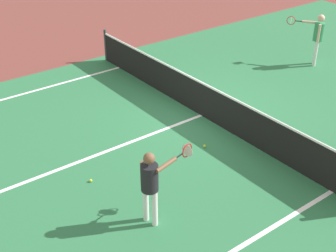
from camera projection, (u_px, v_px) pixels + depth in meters
ground_plane at (201, 115)px, 12.49m from camera, size 60.00×60.00×0.00m
court_surface_inbounds at (201, 115)px, 12.48m from camera, size 10.62×24.40×0.00m
line_center_service at (96, 155)px, 10.81m from camera, size 0.10×6.40×0.01m
net at (202, 99)px, 12.24m from camera, size 9.88×0.09×1.07m
player_near at (151, 180)px, 8.38m from camera, size 0.41×1.18×1.54m
player_far at (318, 34)px, 15.04m from camera, size 1.12×0.67×1.68m
tennis_ball_mid_court at (91, 181)px, 9.91m from camera, size 0.07×0.07×0.07m
tennis_ball_near_net at (205, 146)px, 11.10m from camera, size 0.07×0.07×0.07m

